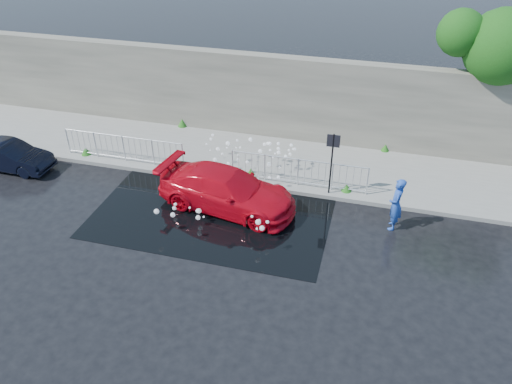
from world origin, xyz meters
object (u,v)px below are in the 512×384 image
(red_car, at_px, (227,190))
(person, at_px, (396,204))
(sign_post, at_px, (332,155))
(dark_car, at_px, (10,156))

(red_car, height_order, person, person)
(sign_post, distance_m, dark_car, 12.47)
(red_car, bearing_deg, dark_car, 96.71)
(sign_post, relative_size, person, 1.36)
(dark_car, bearing_deg, person, -89.49)
(sign_post, bearing_deg, red_car, -154.28)
(dark_car, bearing_deg, sign_post, -83.51)
(red_car, relative_size, person, 2.65)
(sign_post, relative_size, dark_car, 0.74)
(sign_post, xyz_separation_m, dark_car, (-12.35, -1.25, -1.17))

